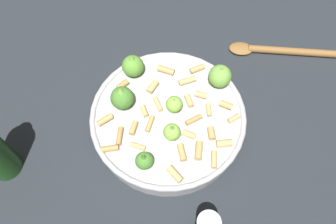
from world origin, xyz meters
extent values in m
plane|color=#23282D|center=(0.00, 0.00, 0.00)|extent=(2.40, 2.40, 0.00)
cylinder|color=#B7B7BC|center=(0.00, 0.00, 0.02)|extent=(0.27, 0.27, 0.05)
torus|color=#B7B7BC|center=(0.00, 0.00, 0.05)|extent=(0.28, 0.28, 0.01)
sphere|color=#4C8933|center=(0.08, -0.07, 0.06)|extent=(0.03, 0.03, 0.03)
cone|color=#4C8933|center=(0.08, -0.07, 0.08)|extent=(0.01, 0.01, 0.02)
sphere|color=#4C8933|center=(-0.05, -0.07, 0.07)|extent=(0.04, 0.04, 0.04)
cone|color=#8CC64C|center=(-0.05, -0.07, 0.09)|extent=(0.02, 0.02, 0.02)
sphere|color=#8CC64C|center=(0.04, -0.01, 0.06)|extent=(0.03, 0.03, 0.03)
cone|color=#609E38|center=(0.04, -0.01, 0.08)|extent=(0.02, 0.02, 0.01)
sphere|color=#75B247|center=(-0.04, 0.11, 0.07)|extent=(0.04, 0.04, 0.04)
cone|color=#75B247|center=(-0.04, 0.11, 0.09)|extent=(0.02, 0.02, 0.01)
sphere|color=#609E38|center=(-0.11, -0.04, 0.07)|extent=(0.04, 0.04, 0.04)
cone|color=#75B247|center=(-0.11, -0.04, 0.09)|extent=(0.02, 0.02, 0.02)
sphere|color=#8CC64C|center=(-0.01, 0.01, 0.06)|extent=(0.03, 0.03, 0.03)
cone|color=#609E38|center=(-0.01, 0.01, 0.08)|extent=(0.01, 0.01, 0.01)
cylinder|color=tan|center=(0.09, 0.03, 0.06)|extent=(0.03, 0.02, 0.01)
cylinder|color=tan|center=(-0.02, 0.07, 0.05)|extent=(0.02, 0.02, 0.01)
cylinder|color=tan|center=(0.01, -0.07, 0.05)|extent=(0.03, 0.02, 0.01)
cylinder|color=tan|center=(0.11, -0.02, 0.05)|extent=(0.03, 0.02, 0.01)
cylinder|color=tan|center=(-0.02, -0.01, 0.05)|extent=(0.03, 0.01, 0.01)
cylinder|color=tan|center=(-0.06, -0.01, 0.05)|extent=(0.03, 0.03, 0.01)
cylinder|color=tan|center=(-0.08, -0.06, 0.05)|extent=(0.02, 0.03, 0.01)
cylinder|color=tan|center=(0.11, 0.05, 0.05)|extent=(0.03, 0.02, 0.01)
cylinder|color=tan|center=(0.06, 0.06, 0.05)|extent=(0.02, 0.02, 0.01)
cylinder|color=tan|center=(0.08, 0.00, 0.05)|extent=(0.03, 0.01, 0.01)
cylinder|color=tan|center=(0.03, 0.04, 0.05)|extent=(0.02, 0.03, 0.01)
cylinder|color=tan|center=(-0.06, 0.06, 0.05)|extent=(0.01, 0.03, 0.01)
cylinder|color=tan|center=(0.04, -0.11, 0.05)|extent=(0.01, 0.03, 0.01)
cylinder|color=tan|center=(-0.09, 0.02, 0.05)|extent=(0.03, 0.03, 0.01)
cylinder|color=tan|center=(0.05, -0.07, 0.05)|extent=(0.02, 0.03, 0.01)
cylinder|color=tan|center=(-0.02, -0.11, 0.05)|extent=(0.02, 0.03, 0.01)
cylinder|color=tan|center=(0.04, 0.11, 0.05)|extent=(0.01, 0.02, 0.01)
cylinder|color=tan|center=(-0.02, -0.04, 0.05)|extent=(0.02, 0.01, 0.01)
cylinder|color=tan|center=(0.02, 0.11, 0.05)|extent=(0.03, 0.03, 0.01)
cylinder|color=tan|center=(-0.01, 0.04, 0.05)|extent=(0.02, 0.01, 0.01)
cylinder|color=tan|center=(0.05, 0.02, 0.05)|extent=(0.02, 0.03, 0.01)
cylinder|color=tan|center=(0.02, 0.07, 0.05)|extent=(0.03, 0.01, 0.01)
cylinder|color=tan|center=(0.01, -0.04, 0.05)|extent=(0.03, 0.02, 0.01)
cylinder|color=tan|center=(-0.08, 0.08, 0.05)|extent=(0.02, 0.03, 0.01)
cylinder|color=tan|center=(0.02, -0.09, 0.05)|extent=(0.03, 0.02, 0.01)
cylinder|color=tan|center=(0.09, 0.07, 0.06)|extent=(0.02, 0.03, 0.01)
cylinder|color=silver|center=(0.20, 0.00, 0.07)|extent=(0.04, 0.04, 0.01)
cylinder|color=olive|center=(-0.09, 0.32, 0.01)|extent=(0.09, 0.20, 0.02)
ellipsoid|color=olive|center=(-0.13, 0.21, 0.01)|extent=(0.05, 0.06, 0.01)
camera|label=1|loc=(0.28, -0.09, 0.59)|focal=36.19mm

